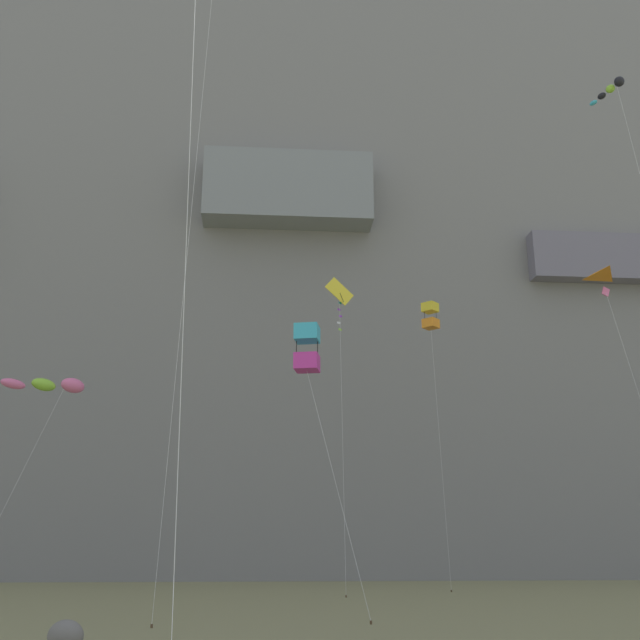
% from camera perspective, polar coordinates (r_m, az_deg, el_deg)
% --- Properties ---
extents(cliff_face, '(180.00, 29.68, 81.30)m').
position_cam_1_polar(cliff_face, '(78.17, -2.79, 12.01)').
color(cliff_face, slate).
rests_on(cliff_face, ground).
extents(boulder_near_cliff_base, '(1.28, 1.22, 0.77)m').
position_cam_1_polar(boulder_near_cliff_base, '(20.81, -19.35, -22.36)').
color(boulder_near_cliff_base, slate).
rests_on(boulder_near_cliff_base, ground).
extents(kite_box_upper_mid, '(1.23, 3.21, 17.79)m').
position_cam_1_polar(kite_box_upper_mid, '(48.28, 8.66, 0.30)').
color(kite_box_upper_mid, yellow).
rests_on(kite_box_upper_mid, ground).
extents(kite_windsock_high_left, '(1.61, 4.98, 26.08)m').
position_cam_1_polar(kite_windsock_high_left, '(43.21, 21.94, 16.32)').
color(kite_windsock_high_left, black).
rests_on(kite_windsock_high_left, ground).
extents(kite_windsock_upper_left, '(5.59, 5.17, 11.75)m').
position_cam_1_polar(kite_windsock_upper_left, '(43.68, -20.70, -4.78)').
color(kite_windsock_upper_left, pink).
rests_on(kite_windsock_upper_left, ground).
extents(kite_diamond_far_left, '(1.92, 4.39, 18.65)m').
position_cam_1_polar(kite_diamond_far_left, '(45.10, 1.54, 1.72)').
color(kite_diamond_far_left, yellow).
rests_on(kite_diamond_far_left, ground).
extents(kite_box_mid_right, '(2.63, 4.58, 11.61)m').
position_cam_1_polar(kite_box_mid_right, '(31.11, -1.02, -2.23)').
color(kite_box_mid_right, '#38B2D1').
rests_on(kite_box_mid_right, ground).
extents(kite_delta_low_center, '(1.64, 6.98, 15.86)m').
position_cam_1_polar(kite_delta_low_center, '(42.23, 22.09, 1.80)').
color(kite_delta_low_center, orange).
rests_on(kite_delta_low_center, ground).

